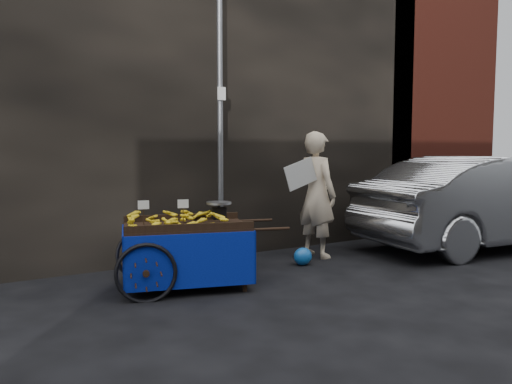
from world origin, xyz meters
TOP-DOWN VIEW (x-y plane):
  - ground at (0.00, 0.00)m, footprint 80.00×80.00m
  - building_wall at (0.39, 2.60)m, footprint 13.50×2.00m
  - street_pole at (0.30, 1.30)m, footprint 0.12×0.10m
  - banana_cart at (-0.69, 0.34)m, footprint 2.14×1.38m
  - vendor at (1.69, 0.87)m, footprint 0.94×0.76m
  - plastic_bag at (1.19, 0.52)m, footprint 0.27×0.22m
  - parked_car at (4.58, 0.00)m, footprint 4.73×2.08m

SIDE VIEW (x-z plane):
  - ground at x=0.00m, z-range 0.00..0.00m
  - plastic_bag at x=1.19m, z-range 0.00..0.25m
  - banana_cart at x=-0.69m, z-range 0.13..1.20m
  - parked_car at x=4.58m, z-range 0.00..1.51m
  - vendor at x=1.69m, z-range 0.00..1.89m
  - street_pole at x=0.30m, z-range 0.01..4.01m
  - building_wall at x=0.39m, z-range 0.00..5.00m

